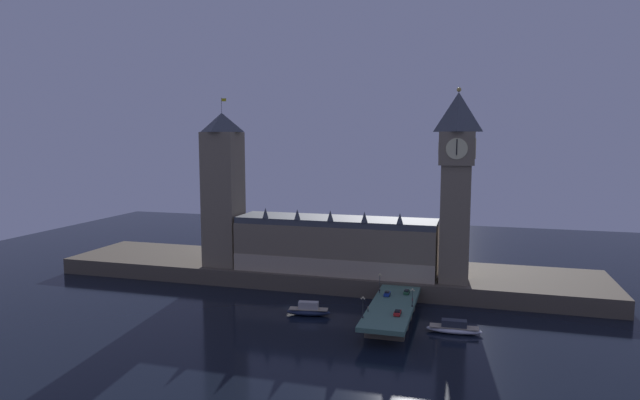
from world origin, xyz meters
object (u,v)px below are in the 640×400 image
object	(u,v)px
car_southbound_trail	(407,292)
pedestrian_far_rail	(379,291)
victoria_tower	(223,189)
car_southbound_lead	(397,313)
car_northbound_lead	(387,294)
clock_tower	(456,181)
pedestrian_mid_walk	(412,300)
street_lamp_near	(363,305)
street_lamp_far	(380,280)
street_lamp_mid	(412,295)
boat_upstream	(309,310)
pedestrian_near_rail	(368,309)
boat_downstream	(454,328)

from	to	relation	value
car_southbound_trail	pedestrian_far_rail	size ratio (longest dim) A/B	2.47
victoria_tower	car_southbound_lead	bearing A→B (deg)	-28.70
car_northbound_lead	victoria_tower	bearing A→B (deg)	161.57
clock_tower	car_southbound_lead	bearing A→B (deg)	-110.00
pedestrian_mid_walk	clock_tower	bearing A→B (deg)	66.97
street_lamp_near	car_southbound_trail	bearing A→B (deg)	71.67
car_southbound_trail	street_lamp_far	bearing A→B (deg)	173.36
victoria_tower	street_lamp_mid	xyz separation A→B (m)	(80.57, -33.31, -28.09)
car_southbound_lead	pedestrian_far_rail	bearing A→B (deg)	113.43
pedestrian_far_rail	street_lamp_far	world-z (taller)	street_lamp_far
car_southbound_trail	boat_upstream	world-z (taller)	car_southbound_trail
pedestrian_near_rail	pedestrian_far_rail	distance (m)	20.34
car_southbound_trail	boat_downstream	world-z (taller)	car_southbound_trail
car_southbound_trail	street_lamp_far	xyz separation A→B (m)	(-9.39, 1.09, 3.19)
clock_tower	street_lamp_far	world-z (taller)	clock_tower
clock_tower	pedestrian_near_rail	world-z (taller)	clock_tower
street_lamp_mid	boat_downstream	size ratio (longest dim) A/B	0.36
street_lamp_far	boat_upstream	distance (m)	27.19
clock_tower	car_southbound_lead	distance (m)	56.70
clock_tower	street_lamp_mid	world-z (taller)	clock_tower
car_northbound_lead	car_southbound_trail	world-z (taller)	car_northbound_lead
car_southbound_trail	street_lamp_near	world-z (taller)	street_lamp_near
car_northbound_lead	pedestrian_far_rail	distance (m)	3.74
car_northbound_lead	boat_upstream	xyz separation A→B (m)	(-24.37, -10.29, -4.72)
car_northbound_lead	pedestrian_mid_walk	bearing A→B (deg)	-32.02
boat_upstream	street_lamp_near	bearing A→B (deg)	-33.76
victoria_tower	pedestrian_near_rail	size ratio (longest dim) A/B	41.65
street_lamp_near	boat_upstream	xyz separation A→B (m)	(-20.97, 14.01, -8.09)
pedestrian_near_rail	boat_upstream	world-z (taller)	pedestrian_near_rail
boat_downstream	pedestrian_mid_walk	bearing A→B (deg)	148.76
street_lamp_far	car_southbound_trail	bearing A→B (deg)	-6.64
clock_tower	pedestrian_mid_walk	xyz separation A→B (m)	(-11.77, -27.69, -36.48)
victoria_tower	clock_tower	bearing A→B (deg)	-1.03
car_southbound_trail	street_lamp_far	world-z (taller)	street_lamp_far
pedestrian_near_rail	street_lamp_far	world-z (taller)	street_lamp_far
car_northbound_lead	street_lamp_far	size ratio (longest dim) A/B	0.64
street_lamp_far	street_lamp_near	bearing A→B (deg)	-90.00
street_lamp_far	car_northbound_lead	bearing A→B (deg)	-56.50
street_lamp_mid	pedestrian_near_rail	bearing A→B (deg)	-145.48
street_lamp_near	boat_upstream	size ratio (longest dim) A/B	0.43
victoria_tower	street_lamp_near	xyz separation A→B (m)	(67.78, -48.03, -27.71)
street_lamp_near	street_lamp_mid	world-z (taller)	street_lamp_near
car_southbound_trail	clock_tower	bearing A→B (deg)	50.67
car_northbound_lead	street_lamp_far	distance (m)	6.91
pedestrian_near_rail	clock_tower	bearing A→B (deg)	59.40
victoria_tower	boat_upstream	size ratio (longest dim) A/B	4.54
street_lamp_near	street_lamp_far	size ratio (longest dim) A/B	1.06
car_southbound_trail	pedestrian_near_rail	size ratio (longest dim) A/B	2.43
pedestrian_far_rail	pedestrian_near_rail	bearing A→B (deg)	-90.00
car_northbound_lead	pedestrian_mid_walk	size ratio (longest dim) A/B	2.32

